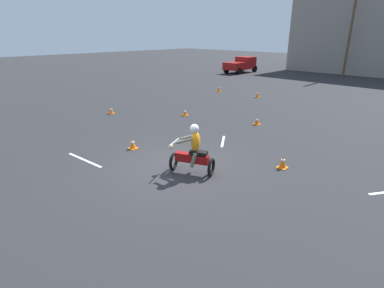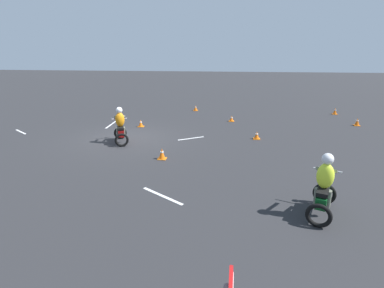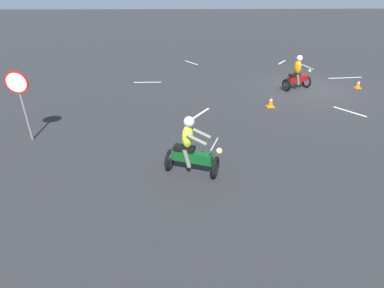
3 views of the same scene
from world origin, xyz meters
name	(u,v)px [view 3 (image 3 of 3)]	position (x,y,z in m)	size (l,w,h in m)	color
ground_plane	(310,89)	(0.00, 0.00, 0.00)	(120.00, 120.00, 0.00)	#28282B
motorcycle_rider_foreground	(297,75)	(0.76, 0.00, 0.73)	(1.53, 1.13, 1.66)	black
motorcycle_rider_background	(191,150)	(6.19, 7.37, 0.73)	(1.55, 1.06, 1.66)	black
stop_sign	(19,92)	(11.42, 5.18, 1.63)	(0.70, 0.08, 2.30)	slate
traffic_cone_far_right	(271,102)	(2.65, 2.39, 0.21)	(0.32, 0.32, 0.43)	orange
traffic_cone_far_left	(358,84)	(-2.44, -0.10, 0.19)	(0.32, 0.32, 0.40)	orange
lane_stripe_e	(148,82)	(8.23, -1.48, 0.00)	(0.10, 1.46, 0.01)	silver
lane_stripe_ne	(199,114)	(5.73, 3.17, 0.00)	(0.10, 1.61, 0.01)	silver
lane_stripe_nw	(350,112)	(-0.45, 3.05, 0.00)	(0.10, 1.39, 0.01)	silver
lane_stripe_w	(345,78)	(-2.76, -1.98, 0.00)	(0.10, 2.00, 0.01)	silver
lane_stripe_sw	(282,62)	(-0.40, -5.98, 0.00)	(0.10, 1.39, 0.01)	silver
lane_stripe_se	(191,63)	(5.75, -6.05, 0.00)	(0.10, 1.45, 0.01)	silver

